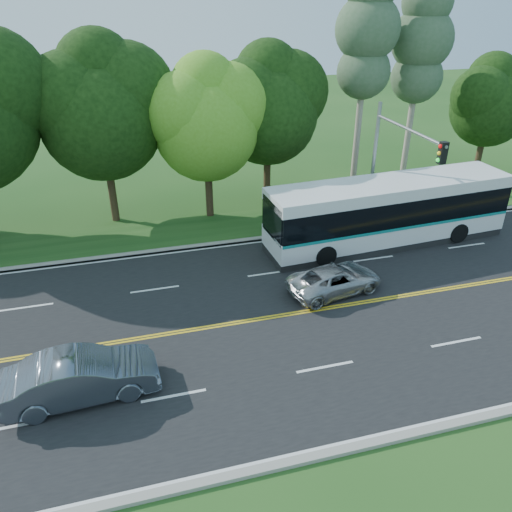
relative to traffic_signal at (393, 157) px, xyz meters
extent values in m
plane|color=#1E4918|center=(-6.49, -5.40, -4.67)|extent=(120.00, 120.00, 0.00)
cube|color=black|center=(-6.49, -5.40, -4.66)|extent=(60.00, 14.00, 0.02)
cube|color=gray|center=(-6.49, 1.75, -4.60)|extent=(60.00, 0.30, 0.15)
cube|color=gray|center=(-6.49, -12.55, -4.60)|extent=(60.00, 0.30, 0.15)
cube|color=#1E4918|center=(-6.49, 3.60, -4.62)|extent=(60.00, 4.00, 0.10)
cube|color=gold|center=(-6.49, -5.48, -4.65)|extent=(57.00, 0.10, 0.00)
cube|color=gold|center=(-6.49, -5.32, -4.65)|extent=(57.00, 0.10, 0.00)
cube|color=silver|center=(-12.49, -8.90, -4.65)|extent=(2.20, 0.12, 0.00)
cube|color=silver|center=(-6.99, -8.90, -4.65)|extent=(2.20, 0.12, 0.00)
cube|color=silver|center=(-1.49, -8.90, -4.65)|extent=(2.20, 0.12, 0.00)
cube|color=silver|center=(-17.99, -1.90, -4.65)|extent=(2.20, 0.12, 0.00)
cube|color=silver|center=(-12.49, -1.90, -4.65)|extent=(2.20, 0.12, 0.00)
cube|color=silver|center=(-6.99, -1.90, -4.65)|extent=(2.20, 0.12, 0.00)
cube|color=silver|center=(-1.49, -1.90, -4.65)|extent=(2.20, 0.12, 0.00)
cube|color=silver|center=(4.01, -1.90, -4.65)|extent=(2.20, 0.12, 0.00)
cube|color=silver|center=(-6.49, 1.45, -4.65)|extent=(57.00, 0.12, 0.00)
cube|color=silver|center=(-6.49, -12.25, -4.65)|extent=(57.00, 0.12, 0.00)
cylinder|color=#312016|center=(-13.99, 6.60, -2.87)|extent=(0.44, 0.44, 3.60)
sphere|color=black|center=(-13.99, 6.60, 1.24)|extent=(6.60, 6.60, 6.60)
sphere|color=black|center=(-12.51, 6.90, 2.56)|extent=(5.28, 5.28, 5.28)
sphere|color=black|center=(-15.31, 6.40, 2.39)|extent=(4.95, 4.95, 4.95)
sphere|color=black|center=(-13.89, 7.00, 3.71)|extent=(4.29, 4.29, 4.29)
cylinder|color=#312016|center=(-8.49, 5.60, -3.05)|extent=(0.44, 0.44, 3.24)
sphere|color=#5A951E|center=(-8.49, 5.60, 0.60)|extent=(5.80, 5.80, 5.80)
sphere|color=#5A951E|center=(-7.19, 5.90, 1.76)|extent=(4.64, 4.64, 4.64)
sphere|color=#5A951E|center=(-9.65, 5.40, 1.61)|extent=(4.35, 4.35, 4.35)
sphere|color=#5A951E|center=(-8.39, 6.00, 2.77)|extent=(3.77, 3.77, 3.77)
cylinder|color=#312016|center=(-4.49, 7.10, -2.96)|extent=(0.44, 0.44, 3.42)
sphere|color=black|center=(-4.49, 7.10, 0.85)|extent=(6.00, 6.00, 6.00)
sphere|color=black|center=(-3.14, 7.40, 2.05)|extent=(4.80, 4.80, 4.80)
sphere|color=black|center=(-5.69, 6.90, 1.90)|extent=(4.50, 4.50, 4.50)
sphere|color=black|center=(-4.39, 7.50, 3.10)|extent=(3.90, 3.90, 3.90)
cylinder|color=#A49684|center=(1.51, 7.10, 0.23)|extent=(0.40, 0.40, 9.80)
sphere|color=#395736|center=(1.51, 7.10, 3.03)|extent=(3.23, 3.23, 3.23)
sphere|color=#395736|center=(1.51, 7.10, 5.41)|extent=(3.80, 3.80, 3.80)
cylinder|color=#A49684|center=(5.51, 7.60, -0.12)|extent=(0.40, 0.40, 9.10)
sphere|color=#395736|center=(5.51, 7.60, 2.48)|extent=(3.23, 3.23, 3.23)
sphere|color=#395736|center=(5.51, 7.60, 4.69)|extent=(3.80, 3.80, 3.80)
sphere|color=#395736|center=(5.51, 7.60, 6.77)|extent=(3.04, 3.04, 3.04)
cylinder|color=#312016|center=(11.51, 7.60, -3.14)|extent=(0.44, 0.44, 3.06)
sphere|color=black|center=(11.51, 7.60, 0.21)|extent=(5.20, 5.20, 5.20)
sphere|color=black|center=(12.68, 7.90, 1.25)|extent=(4.16, 4.16, 4.16)
sphere|color=black|center=(10.47, 7.40, 1.12)|extent=(3.90, 3.90, 3.90)
sphere|color=black|center=(11.61, 8.00, 2.16)|extent=(3.38, 3.38, 3.38)
sphere|color=maroon|center=(-3.49, 2.80, -3.92)|extent=(1.50, 1.50, 1.50)
sphere|color=maroon|center=(-2.49, 2.80, -3.92)|extent=(1.50, 1.50, 1.50)
sphere|color=maroon|center=(-1.49, 2.80, -3.92)|extent=(1.50, 1.50, 1.50)
sphere|color=maroon|center=(-0.49, 2.80, -3.92)|extent=(1.50, 1.50, 1.50)
sphere|color=maroon|center=(0.51, 2.80, -3.92)|extent=(1.50, 1.50, 1.50)
sphere|color=maroon|center=(1.51, 2.80, -3.92)|extent=(1.50, 1.50, 1.50)
sphere|color=maroon|center=(2.51, 2.80, -3.92)|extent=(1.50, 1.50, 1.50)
sphere|color=maroon|center=(3.51, 2.80, -3.92)|extent=(1.50, 1.50, 1.50)
sphere|color=maroon|center=(4.51, 2.80, -3.92)|extent=(1.50, 1.50, 1.50)
cube|color=olive|center=(3.51, 2.00, -4.47)|extent=(3.50, 1.40, 0.40)
cylinder|color=gray|center=(0.01, 1.90, -1.17)|extent=(0.20, 0.20, 7.00)
cylinder|color=gray|center=(0.01, -1.10, 1.63)|extent=(0.14, 6.00, 0.14)
cube|color=black|center=(0.01, -3.90, 1.33)|extent=(0.32, 0.28, 0.95)
sphere|color=red|center=(-0.16, -3.90, 1.63)|extent=(0.18, 0.18, 0.18)
sphere|color=yellow|center=(-0.16, -3.90, 1.33)|extent=(0.18, 0.18, 0.18)
sphere|color=#19D833|center=(-0.16, -3.90, 1.03)|extent=(0.18, 0.18, 0.18)
cube|color=silver|center=(-0.02, -0.30, -3.72)|extent=(13.30, 3.64, 1.09)
cube|color=black|center=(-0.02, -0.30, -2.50)|extent=(13.24, 3.68, 1.36)
cube|color=silver|center=(-0.02, -0.30, -1.52)|extent=(13.30, 3.64, 0.61)
cube|color=#0D7978|center=(-0.02, -0.30, -3.25)|extent=(13.24, 3.69, 0.15)
cube|color=black|center=(-6.54, -0.73, -2.40)|extent=(0.23, 2.57, 1.87)
cube|color=#19E54C|center=(-6.53, -0.73, -1.35)|extent=(0.16, 1.68, 0.24)
cube|color=black|center=(-0.02, -0.30, -4.46)|extent=(13.29, 3.53, 0.38)
cylinder|color=black|center=(-4.13, -1.88, -4.10)|extent=(1.11, 0.38, 1.10)
cylinder|color=black|center=(-4.30, 0.73, -4.10)|extent=(1.11, 0.38, 1.10)
cylinder|color=black|center=(3.74, -1.37, -4.10)|extent=(1.11, 0.38, 1.10)
cylinder|color=black|center=(3.57, 1.24, -4.10)|extent=(1.11, 0.38, 1.10)
imported|color=slate|center=(-15.39, -8.09, -3.83)|extent=(5.11, 2.09, 1.65)
imported|color=#ABADB0|center=(-4.63, -4.22, -4.04)|extent=(4.67, 2.78, 1.22)
camera|label=1|loc=(-13.14, -21.78, 7.56)|focal=35.00mm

